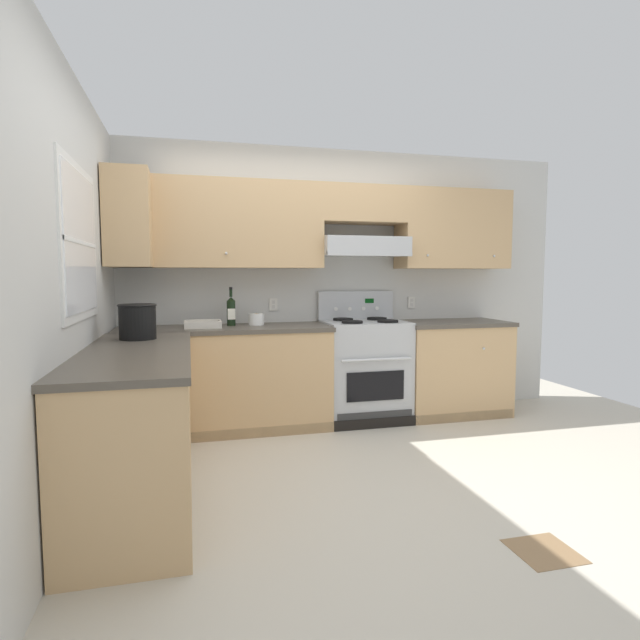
% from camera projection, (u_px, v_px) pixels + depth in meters
% --- Properties ---
extents(ground_plane, '(7.04, 7.04, 0.00)m').
position_uv_depth(ground_plane, '(335.00, 476.00, 3.47)').
color(ground_plane, beige).
extents(floor_accent_tile, '(0.30, 0.30, 0.01)m').
position_uv_depth(floor_accent_tile, '(544.00, 551.00, 2.52)').
color(floor_accent_tile, olive).
rests_on(floor_accent_tile, ground_plane).
extents(wall_back, '(4.68, 0.57, 2.55)m').
position_uv_depth(wall_back, '(332.00, 262.00, 4.92)').
color(wall_back, silver).
rests_on(wall_back, ground_plane).
extents(wall_left, '(0.47, 4.00, 2.55)m').
position_uv_depth(wall_left, '(79.00, 277.00, 3.18)').
color(wall_left, silver).
rests_on(wall_left, ground_plane).
extents(counter_back_run, '(3.60, 0.65, 0.91)m').
position_uv_depth(counter_back_run, '(314.00, 375.00, 4.67)').
color(counter_back_run, tan).
rests_on(counter_back_run, ground_plane).
extents(counter_left_run, '(0.63, 1.91, 0.91)m').
position_uv_depth(counter_left_run, '(139.00, 424.00, 3.12)').
color(counter_left_run, tan).
rests_on(counter_left_run, ground_plane).
extents(stove, '(0.76, 0.62, 1.20)m').
position_uv_depth(stove, '(364.00, 369.00, 4.80)').
color(stove, '#B7BABC').
rests_on(stove, ground_plane).
extents(wine_bottle, '(0.08, 0.08, 0.34)m').
position_uv_depth(wine_bottle, '(231.00, 310.00, 4.53)').
color(wine_bottle, black).
rests_on(wine_bottle, counter_back_run).
extents(bowl, '(0.31, 0.25, 0.06)m').
position_uv_depth(bowl, '(203.00, 325.00, 4.37)').
color(bowl, beige).
rests_on(bowl, counter_back_run).
extents(bucket, '(0.26, 0.26, 0.25)m').
position_uv_depth(bucket, '(137.00, 321.00, 3.57)').
color(bucket, black).
rests_on(bucket, counter_left_run).
extents(paper_towel_roll, '(0.14, 0.14, 0.10)m').
position_uv_depth(paper_towel_roll, '(256.00, 319.00, 4.60)').
color(paper_towel_roll, white).
rests_on(paper_towel_roll, counter_back_run).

